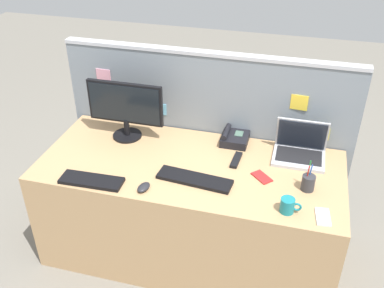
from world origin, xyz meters
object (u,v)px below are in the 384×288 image
at_px(cell_phone_white_slab, 323,217).
at_px(desk_phone, 234,138).
at_px(pen_cup, 308,183).
at_px(laptop, 300,148).
at_px(computer_mouse_right_hand, 144,187).
at_px(keyboard_main, 195,179).
at_px(coffee_mug, 288,205).
at_px(cell_phone_red_case, 262,177).
at_px(keyboard_spare, 92,181).
at_px(tv_remote, 236,160).
at_px(desktop_monitor, 125,107).

bearing_deg(cell_phone_white_slab, desk_phone, 126.96).
bearing_deg(pen_cup, laptop, 101.07).
bearing_deg(computer_mouse_right_hand, desk_phone, 69.29).
xyz_separation_m(keyboard_main, coffee_mug, (0.56, -0.14, 0.03)).
xyz_separation_m(keyboard_main, cell_phone_red_case, (0.38, 0.13, -0.01)).
xyz_separation_m(cell_phone_white_slab, coffee_mug, (-0.19, -0.00, 0.04)).
xyz_separation_m(desk_phone, keyboard_spare, (-0.74, -0.66, -0.02)).
height_order(pen_cup, cell_phone_red_case, pen_cup).
distance_m(keyboard_spare, pen_cup, 1.27).
relative_size(desk_phone, keyboard_spare, 0.52).
bearing_deg(tv_remote, desktop_monitor, 175.10).
distance_m(desk_phone, keyboard_spare, 0.99).
height_order(laptop, cell_phone_red_case, laptop).
bearing_deg(cell_phone_red_case, tv_remote, 97.68).
height_order(laptop, computer_mouse_right_hand, laptop).
height_order(tv_remote, coffee_mug, coffee_mug).
bearing_deg(keyboard_main, cell_phone_white_slab, -4.96).
distance_m(keyboard_main, tv_remote, 0.34).
xyz_separation_m(keyboard_spare, computer_mouse_right_hand, (0.32, 0.01, 0.01)).
relative_size(computer_mouse_right_hand, tv_remote, 0.59).
relative_size(cell_phone_red_case, coffee_mug, 1.11).
bearing_deg(desk_phone, tv_remote, -76.03).
height_order(desktop_monitor, computer_mouse_right_hand, desktop_monitor).
relative_size(cell_phone_white_slab, tv_remote, 0.83).
relative_size(keyboard_main, cell_phone_red_case, 3.51).
xyz_separation_m(laptop, keyboard_main, (-0.59, -0.43, -0.05)).
bearing_deg(keyboard_spare, coffee_mug, -0.28).
height_order(cell_phone_red_case, coffee_mug, coffee_mug).
bearing_deg(coffee_mug, keyboard_main, 166.13).
bearing_deg(computer_mouse_right_hand, laptop, 46.60).
distance_m(laptop, keyboard_main, 0.73).
distance_m(desk_phone, tv_remote, 0.23).
bearing_deg(desktop_monitor, cell_phone_white_slab, -21.32).
relative_size(desk_phone, cell_phone_white_slab, 1.39).
distance_m(keyboard_main, cell_phone_white_slab, 0.76).
bearing_deg(pen_cup, computer_mouse_right_hand, -164.96).
height_order(laptop, keyboard_main, laptop).
relative_size(desk_phone, pen_cup, 1.05).
bearing_deg(tv_remote, computer_mouse_right_hand, -134.37).
xyz_separation_m(desk_phone, tv_remote, (0.06, -0.22, -0.02)).
distance_m(desktop_monitor, keyboard_spare, 0.59).
relative_size(cell_phone_white_slab, coffee_mug, 1.22).
bearing_deg(cell_phone_red_case, pen_cup, -55.52).
bearing_deg(coffee_mug, computer_mouse_right_hand, -178.63).
relative_size(keyboard_spare, pen_cup, 2.03).
height_order(keyboard_main, cell_phone_white_slab, keyboard_main).
relative_size(keyboard_main, coffee_mug, 3.91).
relative_size(pen_cup, tv_remote, 1.10).
distance_m(desktop_monitor, laptop, 1.18).
relative_size(keyboard_main, computer_mouse_right_hand, 4.53).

